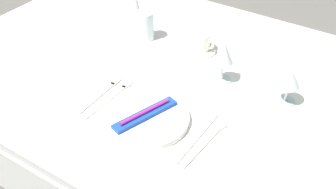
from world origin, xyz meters
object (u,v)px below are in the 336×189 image
object	(u,v)px
coffee_cup_left	(199,41)
wine_glass_left	(289,79)
toothbrush_package	(145,114)
spoon_soup	(210,138)
dinner_plate	(145,119)
dinner_knife	(196,137)
fork_outer	(111,97)
fork_inner	(102,93)
drink_tumbler	(145,27)
wine_glass_centre	(224,54)
napkin_folded	(134,2)

from	to	relation	value
coffee_cup_left	wine_glass_left	distance (m)	0.39
toothbrush_package	spoon_soup	size ratio (longest dim) A/B	0.94
dinner_plate	dinner_knife	distance (m)	0.16
toothbrush_package	fork_outer	world-z (taller)	toothbrush_package
fork_outer	fork_inner	size ratio (longest dim) A/B	1.08
coffee_cup_left	drink_tumbler	distance (m)	0.22
wine_glass_left	wine_glass_centre	bearing A→B (deg)	-178.21
fork_outer	drink_tumbler	xyz separation A→B (m)	(-0.13, 0.36, 0.04)
toothbrush_package	coffee_cup_left	size ratio (longest dim) A/B	2.02
drink_tumbler	toothbrush_package	bearing A→B (deg)	-54.37
fork_inner	napkin_folded	xyz separation A→B (m)	(-0.21, 0.45, 0.08)
spoon_soup	drink_tumbler	xyz separation A→B (m)	(-0.47, 0.35, 0.04)
fork_outer	dinner_knife	xyz separation A→B (m)	(0.31, -0.01, 0.00)
dinner_plate	coffee_cup_left	size ratio (longest dim) A/B	2.47
fork_outer	coffee_cup_left	distance (m)	0.40
dinner_plate	wine_glass_centre	size ratio (longest dim) A/B	1.75
fork_inner	spoon_soup	xyz separation A→B (m)	(0.38, 0.01, 0.00)
spoon_soup	drink_tumbler	world-z (taller)	drink_tumbler
toothbrush_package	drink_tumbler	bearing A→B (deg)	125.63
toothbrush_package	wine_glass_centre	distance (m)	0.32
dinner_plate	wine_glass_centre	distance (m)	0.33
fork_inner	wine_glass_centre	world-z (taller)	wine_glass_centre
fork_inner	fork_outer	bearing A→B (deg)	-2.82
drink_tumbler	napkin_folded	size ratio (longest dim) A/B	0.66
drink_tumbler	napkin_folded	world-z (taller)	napkin_folded
toothbrush_package	spoon_soup	distance (m)	0.20
dinner_plate	fork_inner	distance (m)	0.19
fork_outer	wine_glass_left	bearing A→B (deg)	31.27
dinner_plate	spoon_soup	bearing A→B (deg)	11.44
dinner_knife	fork_outer	bearing A→B (deg)	177.95
coffee_cup_left	dinner_knife	bearing A→B (deg)	-60.96
toothbrush_package	coffee_cup_left	bearing A→B (deg)	98.65
coffee_cup_left	wine_glass_left	bearing A→B (deg)	-16.85
wine_glass_centre	dinner_plate	bearing A→B (deg)	-106.65
dinner_plate	coffee_cup_left	xyz separation A→B (m)	(-0.06, 0.42, 0.03)
coffee_cup_left	napkin_folded	size ratio (longest dim) A/B	0.63
toothbrush_package	fork_inner	size ratio (longest dim) A/B	1.03
fork_outer	spoon_soup	world-z (taller)	spoon_soup
toothbrush_package	spoon_soup	world-z (taller)	toothbrush_package
spoon_soup	fork_outer	bearing A→B (deg)	-178.45
fork_outer	drink_tumbler	world-z (taller)	drink_tumbler
fork_outer	fork_inner	xyz separation A→B (m)	(-0.04, 0.00, 0.00)
fork_inner	drink_tumbler	bearing A→B (deg)	103.86
fork_outer	toothbrush_package	bearing A→B (deg)	-10.94
wine_glass_centre	fork_outer	bearing A→B (deg)	-131.81
dinner_plate	toothbrush_package	bearing A→B (deg)	0.00
toothbrush_package	drink_tumbler	world-z (taller)	drink_tumbler
spoon_soup	coffee_cup_left	world-z (taller)	coffee_cup_left
wine_glass_left	fork_inner	bearing A→B (deg)	-150.85
dinner_knife	wine_glass_centre	xyz separation A→B (m)	(-0.07, 0.28, 0.10)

